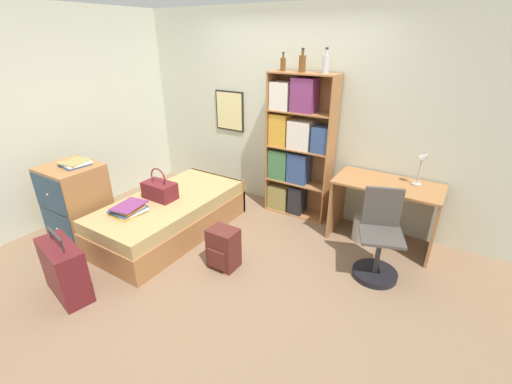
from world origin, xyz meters
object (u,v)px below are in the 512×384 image
Objects in this scene: desk_chair at (378,249)px; suitcase at (65,270)px; bottle_green at (283,64)px; backpack at (223,248)px; handbag at (160,190)px; dresser at (77,202)px; bottle_brown at (302,63)px; magazine_pile_on_dresser at (75,163)px; desk at (385,202)px; book_stack_on_bed at (128,209)px; desk_lamp at (424,162)px; waste_bin at (364,229)px; bed at (171,215)px; bottle_clear at (326,64)px; bookcase at (295,147)px.

suitcase is at bearing -142.26° from desk_chair.
backpack is at bearing -84.14° from bottle_green.
desk_chair reaches higher than handbag.
dresser is 3.10m from bottle_brown.
suitcase is 2.15× the size of magazine_pile_on_dresser.
desk is at bearing -5.40° from bottle_brown.
bottle_brown is at bearing 56.17° from book_stack_on_bed.
waste_bin is (-0.46, -0.17, -0.87)m from desk_lamp.
bottle_green reaches higher than handbag.
bottle_green is (0.83, 2.61, 1.66)m from suitcase.
desk_lamp is (2.55, 2.60, 0.75)m from suitcase.
book_stack_on_bed is 0.83m from magazine_pile_on_dresser.
bed reaches higher than waste_bin.
bed is 2.09× the size of desk_chair.
bottle_brown is at bearing 85.88° from backpack.
handbag is 1.82× the size of bottle_green.
dresser is 3.29m from bottle_clear.
bottle_brown is 1.73m from desk_lamp.
bottle_green is 0.24× the size of desk_chair.
desk_lamp is 1.00m from waste_bin.
bottle_brown reaches higher than suitcase.
bottle_brown is (1.89, 1.83, 1.02)m from magazine_pile_on_dresser.
waste_bin is (2.93, 1.73, -0.30)m from dresser.
magazine_pile_on_dresser reaches higher than suitcase.
magazine_pile_on_dresser is 0.77× the size of desk_lamp.
bottle_clear reaches higher than magazine_pile_on_dresser.
magazine_pile_on_dresser reaches higher than desk.
handbag is at bearing 93.01° from suitcase.
bottle_clear reaches higher than dresser.
magazine_pile_on_dresser reaches higher than dresser.
desk_lamp is at bearing 26.33° from bed.
desk_chair reaches higher than book_stack_on_bed.
handbag is 0.88× the size of backpack.
dresser is at bearing -167.05° from backpack.
suitcase is at bearing -43.65° from magazine_pile_on_dresser.
bottle_clear is 1.50m from desk_lamp.
bookcase is at bearing 50.35° from handbag.
magazine_pile_on_dresser is 2.82m from bottle_brown.
backpack is (-1.57, -1.48, -0.80)m from desk_lamp.
backpack is at bearing -130.25° from waste_bin.
suitcase is 3.10× the size of bottle_green.
suitcase is 0.74× the size of dresser.
bottle_clear reaches higher than handbag.
magazine_pile_on_dresser is 1.17× the size of bottle_brown.
desk_lamp reaches higher than bed.
dresser is (-0.86, -0.65, 0.22)m from bed.
handbag is 2.48m from waste_bin.
desk_chair is (1.28, -0.75, -1.65)m from bottle_brown.
bottle_brown reaches higher than handbag.
handbag is 0.43× the size of dresser.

